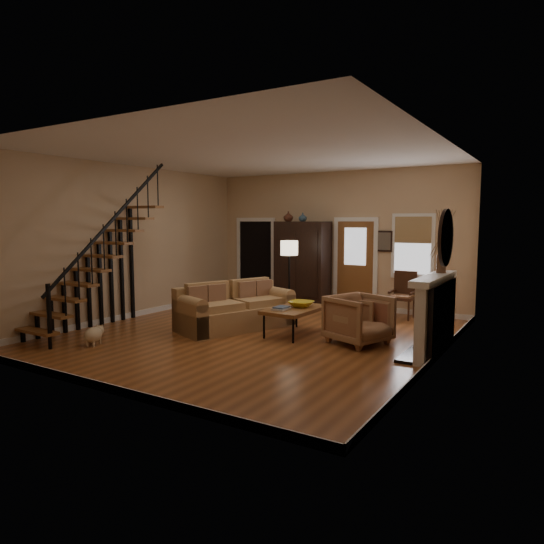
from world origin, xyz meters
The scene contains 15 objects.
room centered at (-0.41, 1.76, 1.51)m, with size 7.00×7.33×3.30m.
staircase centered at (-2.78, -1.30, 1.60)m, with size 0.94×2.80×3.20m, color brown, non-canonical shape.
fireplace centered at (3.13, 0.50, 0.74)m, with size 0.33×1.95×2.30m.
armoire centered at (-0.70, 3.15, 1.05)m, with size 1.30×0.60×2.10m, color black, non-canonical shape.
vase_a centered at (-1.05, 3.05, 2.22)m, with size 0.24×0.24×0.25m, color #4C2619.
vase_b centered at (-0.65, 3.05, 2.21)m, with size 0.20×0.20×0.21m, color #334C60.
sofa centered at (-0.65, 0.26, 0.42)m, with size 0.98×2.26×0.84m, color tan, non-canonical shape.
coffee_table centered at (0.59, 0.42, 0.25)m, with size 0.77×1.32×0.50m, color brown, non-canonical shape.
bowl centered at (0.64, 0.57, 0.56)m, with size 0.45×0.45×0.11m, color gold.
books centered at (0.47, 0.12, 0.54)m, with size 0.24×0.33×0.06m, color beige, non-canonical shape.
armchair_left centered at (1.85, 0.41, 0.42)m, with size 0.90×0.93×0.85m, color brown.
armchair_right centered at (1.73, 1.10, 0.37)m, with size 0.79×0.81×0.74m, color brown.
floor_lamp centered at (-0.39, 1.94, 0.84)m, with size 0.39×0.39×1.68m, color black, non-canonical shape.
side_chair centered at (1.85, 2.95, 0.51)m, with size 0.54×0.54×1.02m, color #3E2113, non-canonical shape.
dog centered at (-1.96, -2.06, 0.16)m, with size 0.26×0.44×0.32m, color beige, non-canonical shape.
Camera 1 is at (4.85, -7.37, 2.11)m, focal length 32.00 mm.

